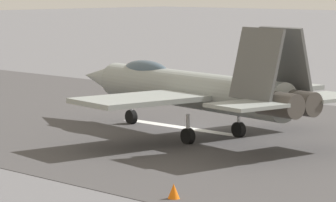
% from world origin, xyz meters
% --- Properties ---
extents(ground_plane, '(400.00, 400.00, 0.00)m').
position_xyz_m(ground_plane, '(0.00, 0.00, 0.00)').
color(ground_plane, slate).
extents(runway_strip, '(240.00, 26.00, 0.02)m').
position_xyz_m(runway_strip, '(-0.02, 0.00, 0.01)').
color(runway_strip, '#424041').
rests_on(runway_strip, ground).
extents(fighter_jet, '(17.93, 13.74, 5.57)m').
position_xyz_m(fighter_jet, '(-1.21, 1.58, 2.38)').
color(fighter_jet, gray).
rests_on(fighter_jet, ground).
extents(marker_cone_near, '(0.44, 0.44, 0.55)m').
position_xyz_m(marker_cone_near, '(-10.13, 11.97, 0.28)').
color(marker_cone_near, orange).
rests_on(marker_cone_near, ground).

